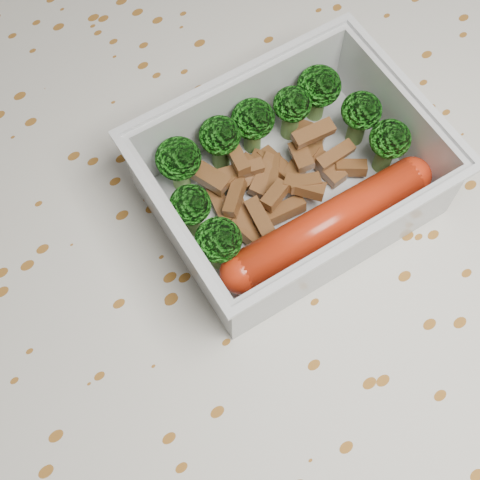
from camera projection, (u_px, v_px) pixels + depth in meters
ground_plane at (239, 428)px, 1.14m from camera, size 4.00×4.00×0.00m
dining_table at (238, 295)px, 0.54m from camera, size 1.40×0.90×0.75m
tablecloth at (237, 271)px, 0.49m from camera, size 1.46×0.96×0.19m
lunch_container at (291, 183)px, 0.45m from camera, size 0.20×0.16×0.06m
broccoli_florets at (268, 145)px, 0.45m from camera, size 0.16×0.10×0.05m
meat_pile at (276, 174)px, 0.46m from camera, size 0.11×0.07×0.03m
sausage at (329, 223)px, 0.44m from camera, size 0.16×0.04×0.03m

